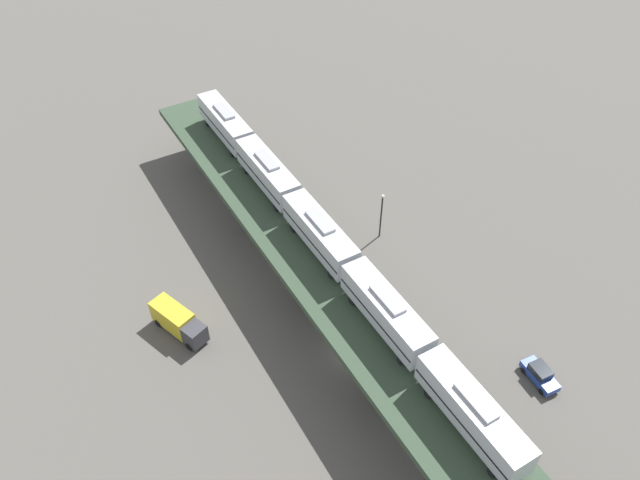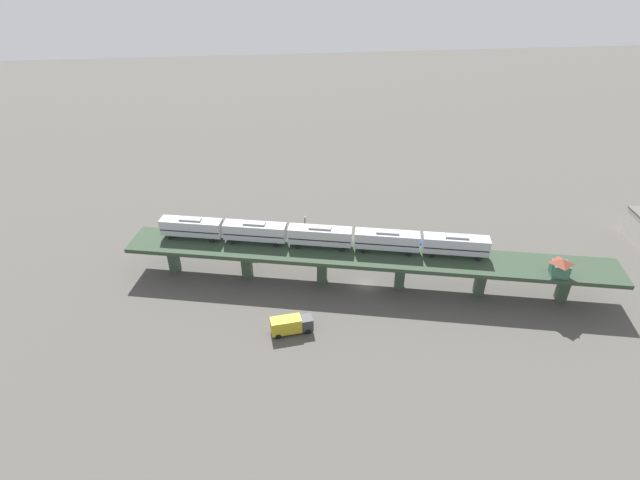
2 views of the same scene
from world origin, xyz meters
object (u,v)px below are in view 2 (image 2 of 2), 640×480
object	(u,v)px
delivery_truck	(291,325)
street_lamp	(305,227)
street_car_blue	(428,243)
subway_train	(320,235)
street_car_black	(254,253)
signal_hut	(561,267)

from	to	relation	value
delivery_truck	street_lamp	world-z (taller)	street_lamp
street_car_blue	street_lamp	distance (m)	26.91
subway_train	street_car_black	size ratio (longest dim) A/B	13.07
delivery_truck	street_car_black	bearing A→B (deg)	-164.68
delivery_truck	street_lamp	bearing A→B (deg)	170.22
delivery_truck	street_car_blue	bearing A→B (deg)	127.09
signal_hut	street_lamp	xyz separation A→B (m)	(-26.03, -42.75, -4.93)
subway_train	signal_hut	world-z (taller)	subway_train
street_car_black	street_lamp	distance (m)	12.39
subway_train	street_lamp	bearing A→B (deg)	-171.39
signal_hut	street_car_black	xyz separation A→B (m)	(-21.98, -54.02, -8.10)
subway_train	street_lamp	world-z (taller)	subway_train
delivery_truck	street_lamp	size ratio (longest dim) A/B	1.07
street_car_blue	street_car_black	world-z (taller)	same
signal_hut	delivery_truck	distance (m)	48.12
street_car_black	street_car_blue	bearing A→B (deg)	89.83
delivery_truck	signal_hut	bearing A→B (deg)	92.06
signal_hut	street_lamp	bearing A→B (deg)	-121.34
delivery_truck	street_lamp	distance (m)	28.25
subway_train	street_lamp	size ratio (longest dim) A/B	8.84
subway_train	street_car_black	bearing A→B (deg)	-122.58
subway_train	signal_hut	distance (m)	43.06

